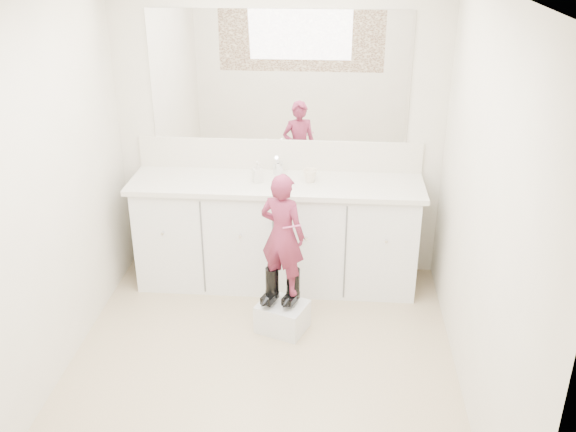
{
  "coord_description": "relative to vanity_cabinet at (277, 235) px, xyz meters",
  "views": [
    {
      "loc": [
        0.45,
        -3.38,
        2.72
      ],
      "look_at": [
        0.14,
        0.61,
        0.88
      ],
      "focal_mm": 40.0,
      "sensor_mm": 36.0,
      "label": 1
    }
  ],
  "objects": [
    {
      "name": "wall_back",
      "position": [
        0.0,
        0.27,
        0.77
      ],
      "size": [
        2.6,
        0.0,
        2.6
      ],
      "primitive_type": "plane",
      "rotation": [
        1.57,
        0.0,
        0.0
      ],
      "color": "beige",
      "rests_on": "floor"
    },
    {
      "name": "wall_front",
      "position": [
        0.0,
        -2.73,
        0.77
      ],
      "size": [
        2.6,
        0.0,
        2.6
      ],
      "primitive_type": "plane",
      "rotation": [
        -1.57,
        0.0,
        0.0
      ],
      "color": "beige",
      "rests_on": "floor"
    },
    {
      "name": "countertop",
      "position": [
        0.0,
        -0.01,
        0.45
      ],
      "size": [
        2.28,
        0.58,
        0.04
      ],
      "primitive_type": "cube",
      "color": "beige",
      "rests_on": "vanity_cabinet"
    },
    {
      "name": "boot_left",
      "position": [
        0.03,
        -0.67,
        -0.07
      ],
      "size": [
        0.16,
        0.21,
        0.28
      ],
      "primitive_type": null,
      "rotation": [
        0.0,
        0.0,
        -0.37
      ],
      "color": "black",
      "rests_on": "step_stool"
    },
    {
      "name": "dot_panel",
      "position": [
        0.0,
        -2.71,
        1.22
      ],
      "size": [
        2.0,
        0.01,
        1.2
      ],
      "primitive_type": "cube",
      "color": "#472819",
      "rests_on": "wall_front"
    },
    {
      "name": "floor",
      "position": [
        0.0,
        -1.23,
        -0.42
      ],
      "size": [
        3.0,
        3.0,
        0.0
      ],
      "primitive_type": "plane",
      "color": "#988A63",
      "rests_on": "ground"
    },
    {
      "name": "soap_bottle",
      "position": [
        -0.14,
        -0.03,
        0.55
      ],
      "size": [
        0.1,
        0.1,
        0.16
      ],
      "primitive_type": "imported",
      "rotation": [
        0.0,
        0.0,
        0.4
      ],
      "color": "beige",
      "rests_on": "countertop"
    },
    {
      "name": "wall_right",
      "position": [
        1.3,
        -1.23,
        0.78
      ],
      "size": [
        0.0,
        3.0,
        3.0
      ],
      "primitive_type": "plane",
      "rotation": [
        1.57,
        0.0,
        -1.57
      ],
      "color": "beige",
      "rests_on": "floor"
    },
    {
      "name": "boot_right",
      "position": [
        0.18,
        -0.67,
        -0.07
      ],
      "size": [
        0.16,
        0.21,
        0.28
      ],
      "primitive_type": null,
      "rotation": [
        0.0,
        0.0,
        -0.37
      ],
      "color": "black",
      "rests_on": "step_stool"
    },
    {
      "name": "cup",
      "position": [
        0.26,
        0.0,
        0.52
      ],
      "size": [
        0.13,
        0.13,
        0.1
      ],
      "primitive_type": "imported",
      "rotation": [
        0.0,
        0.0,
        0.24
      ],
      "color": "beige",
      "rests_on": "countertop"
    },
    {
      "name": "step_stool",
      "position": [
        0.1,
        -0.69,
        -0.32
      ],
      "size": [
        0.41,
        0.38,
        0.21
      ],
      "primitive_type": "cube",
      "rotation": [
        0.0,
        0.0,
        -0.37
      ],
      "color": "silver",
      "rests_on": "floor"
    },
    {
      "name": "backsplash",
      "position": [
        0.0,
        0.26,
        0.59
      ],
      "size": [
        2.28,
        0.03,
        0.25
      ],
      "primitive_type": "cube",
      "color": "beige",
      "rests_on": "countertop"
    },
    {
      "name": "vanity_cabinet",
      "position": [
        0.0,
        0.0,
        0.0
      ],
      "size": [
        2.2,
        0.55,
        0.85
      ],
      "primitive_type": "cube",
      "color": "silver",
      "rests_on": "floor"
    },
    {
      "name": "mirror",
      "position": [
        0.0,
        0.26,
        1.22
      ],
      "size": [
        2.0,
        0.02,
        1.0
      ],
      "primitive_type": "cube",
      "color": "white",
      "rests_on": "wall_back"
    },
    {
      "name": "toddler",
      "position": [
        0.1,
        -0.67,
        0.34
      ],
      "size": [
        0.38,
        0.32,
        0.9
      ],
      "primitive_type": "imported",
      "rotation": [
        0.0,
        0.0,
        2.77
      ],
      "color": "#B13663",
      "rests_on": "step_stool"
    },
    {
      "name": "faucet",
      "position": [
        0.0,
        0.15,
        0.52
      ],
      "size": [
        0.08,
        0.08,
        0.1
      ],
      "primitive_type": "cylinder",
      "color": "silver",
      "rests_on": "countertop"
    },
    {
      "name": "toothbrush",
      "position": [
        0.17,
        -0.75,
        0.44
      ],
      "size": [
        0.13,
        0.06,
        0.06
      ],
      "primitive_type": "cylinder",
      "rotation": [
        0.0,
        1.22,
        -0.37
      ],
      "color": "#CF5086",
      "rests_on": "toddler"
    },
    {
      "name": "wall_left",
      "position": [
        -1.3,
        -1.23,
        0.78
      ],
      "size": [
        0.0,
        3.0,
        3.0
      ],
      "primitive_type": "plane",
      "rotation": [
        1.57,
        0.0,
        1.57
      ],
      "color": "beige",
      "rests_on": "floor"
    }
  ]
}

